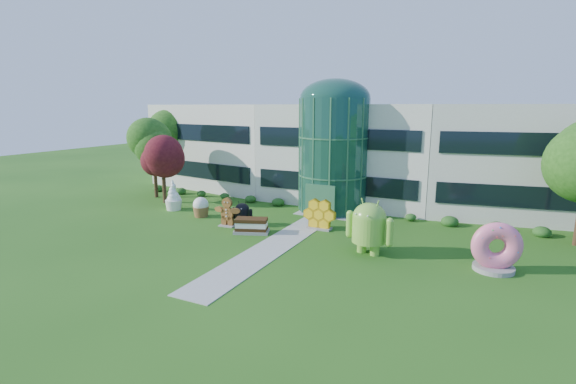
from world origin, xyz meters
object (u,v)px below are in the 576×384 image
at_px(android_green, 369,224).
at_px(donut, 496,246).
at_px(gingerbread, 227,212).
at_px(android_black, 242,212).

relative_size(android_green, donut, 1.33).
bearing_deg(android_green, gingerbread, -171.88).
height_order(android_green, donut, android_green).
height_order(android_black, gingerbread, gingerbread).
relative_size(android_green, gingerbread, 1.56).
bearing_deg(android_black, gingerbread, -145.28).
xyz_separation_m(android_green, gingerbread, (-11.47, 1.20, -0.79)).
xyz_separation_m(android_black, gingerbread, (-0.90, -0.71, 0.10)).
xyz_separation_m(android_green, donut, (7.14, 0.43, -0.48)).
bearing_deg(gingerbread, android_green, -9.84).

